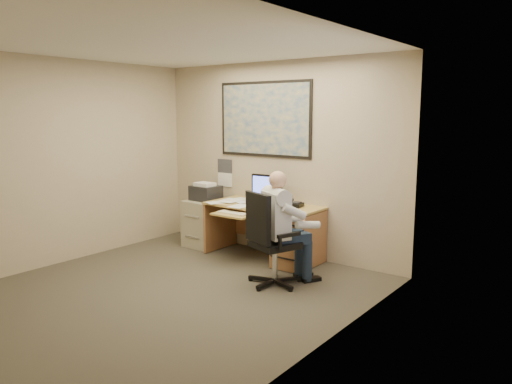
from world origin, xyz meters
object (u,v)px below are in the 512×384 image
Objects in this scene: filing_cabinet at (206,218)px; person at (277,228)px; desk at (284,230)px; office_chair at (274,259)px.

filing_cabinet is 0.72× the size of person.
desk is at bearing 146.74° from person.
filing_cabinet is at bearing -173.99° from person.
person is at bearing -20.50° from filing_cabinet.
desk reaches higher than filing_cabinet.
office_chair is (0.42, -0.86, -0.12)m from desk.
office_chair is at bearing -48.44° from person.
filing_cabinet is 2.04m from office_chair.
office_chair is at bearing -63.61° from desk.
desk is at bearing 2.46° from filing_cabinet.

